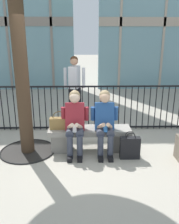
{
  "coord_description": "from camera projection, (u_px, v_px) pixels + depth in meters",
  "views": [
    {
      "loc": [
        -0.11,
        -4.26,
        2.11
      ],
      "look_at": [
        0.0,
        0.1,
        0.75
      ],
      "focal_mm": 37.53,
      "sensor_mm": 36.0,
      "label": 1
    }
  ],
  "objects": [
    {
      "name": "handbag_on_bench",
      "position": [
        60.0,
        123.0,
        4.51
      ],
      "size": [
        0.38,
        0.14,
        0.36
      ],
      "color": "olive",
      "rests_on": "stone_bench"
    },
    {
      "name": "ground_plane",
      "position": [
        90.0,
        149.0,
        4.7
      ],
      "size": [
        60.0,
        60.0,
        0.0
      ],
      "primitive_type": "plane",
      "color": "#A8A091"
    },
    {
      "name": "stone_bench",
      "position": [
        90.0,
        137.0,
        4.62
      ],
      "size": [
        1.6,
        0.44,
        0.45
      ],
      "color": "gray",
      "rests_on": "ground"
    },
    {
      "name": "shopping_bag",
      "position": [
        130.0,
        148.0,
        4.28
      ],
      "size": [
        0.36,
        0.13,
        0.52
      ],
      "color": "black",
      "rests_on": "ground"
    },
    {
      "name": "plaza_railing",
      "position": [
        88.0,
        108.0,
        5.59
      ],
      "size": [
        7.34,
        0.04,
        1.08
      ],
      "color": "black",
      "rests_on": "ground"
    },
    {
      "name": "seated_person_companion",
      "position": [
        105.0,
        121.0,
        4.39
      ],
      "size": [
        0.52,
        0.66,
        1.21
      ],
      "color": "#383D4C",
      "rests_on": "ground"
    },
    {
      "name": "seated_person_with_phone",
      "position": [
        75.0,
        121.0,
        4.38
      ],
      "size": [
        0.52,
        0.66,
        1.21
      ],
      "color": "#383D4C",
      "rests_on": "ground"
    },
    {
      "name": "bystander_at_railing",
      "position": [
        75.0,
        84.0,
        6.06
      ],
      "size": [
        0.55,
        0.42,
        1.71
      ],
      "color": "black",
      "rests_on": "ground"
    }
  ]
}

